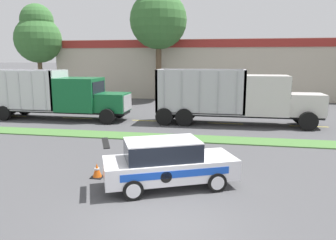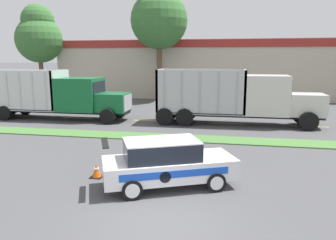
# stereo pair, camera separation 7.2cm
# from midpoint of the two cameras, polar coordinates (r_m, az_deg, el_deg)

# --- Properties ---
(ground_plane) EXTENTS (600.00, 600.00, 0.00)m
(ground_plane) POSITION_cam_midpoint_polar(r_m,az_deg,el_deg) (9.41, -1.09, -17.02)
(ground_plane) COLOR #474749
(grass_verge) EXTENTS (120.00, 1.62, 0.06)m
(grass_verge) POSITION_cam_midpoint_polar(r_m,az_deg,el_deg) (18.06, 4.97, -3.27)
(grass_verge) COLOR #477538
(grass_verge) RESTS_ON ground_plane
(centre_line_2) EXTENTS (2.40, 0.14, 0.01)m
(centre_line_2) POSITION_cam_midpoint_polar(r_m,az_deg,el_deg) (27.97, -25.28, 0.67)
(centre_line_2) COLOR yellow
(centre_line_2) RESTS_ON ground_plane
(centre_line_3) EXTENTS (2.40, 0.14, 0.01)m
(centre_line_3) POSITION_cam_midpoint_polar(r_m,az_deg,el_deg) (25.19, -15.28, 0.32)
(centre_line_3) COLOR yellow
(centre_line_3) RESTS_ON ground_plane
(centre_line_4) EXTENTS (2.40, 0.14, 0.01)m
(centre_line_4) POSITION_cam_midpoint_polar(r_m,az_deg,el_deg) (23.35, -3.27, -0.11)
(centre_line_4) COLOR yellow
(centre_line_4) RESTS_ON ground_plane
(centre_line_5) EXTENTS (2.40, 0.14, 0.01)m
(centre_line_5) POSITION_cam_midpoint_polar(r_m,az_deg,el_deg) (22.68, 10.09, -0.59)
(centre_line_5) COLOR yellow
(centre_line_5) RESTS_ON ground_plane
(centre_line_6) EXTENTS (2.40, 0.14, 0.01)m
(centre_line_6) POSITION_cam_midpoint_polar(r_m,az_deg,el_deg) (23.27, 23.50, -1.03)
(centre_line_6) COLOR yellow
(centre_line_6) RESTS_ON ground_plane
(dump_truck_mid) EXTENTS (10.78, 2.56, 3.67)m
(dump_truck_mid) POSITION_cam_midpoint_polar(r_m,az_deg,el_deg) (22.24, 14.31, 3.54)
(dump_truck_mid) COLOR black
(dump_truck_mid) RESTS_ON ground_plane
(dump_truck_trail) EXTENTS (11.92, 2.76, 3.55)m
(dump_truck_trail) POSITION_cam_midpoint_polar(r_m,az_deg,el_deg) (24.97, -17.95, 3.80)
(dump_truck_trail) COLOR black
(dump_truck_trail) RESTS_ON ground_plane
(rally_car) EXTENTS (4.81, 3.41, 1.70)m
(rally_car) POSITION_cam_midpoint_polar(r_m,az_deg,el_deg) (11.30, -0.02, -7.44)
(rally_car) COLOR white
(rally_car) RESTS_ON ground_plane
(traffic_cone) EXTENTS (0.44, 0.44, 0.53)m
(traffic_cone) POSITION_cam_midpoint_polar(r_m,az_deg,el_deg) (12.62, -12.18, -8.60)
(traffic_cone) COLOR black
(traffic_cone) RESTS_ON ground_plane
(store_building_backdrop) EXTENTS (35.63, 12.10, 6.35)m
(store_building_backdrop) POSITION_cam_midpoint_polar(r_m,az_deg,el_deg) (40.82, 8.62, 8.89)
(store_building_backdrop) COLOR #BCB29E
(store_building_backdrop) RESTS_ON ground_plane
(tree_behind_left) EXTENTS (5.78, 5.78, 12.50)m
(tree_behind_left) POSITION_cam_midpoint_polar(r_m,az_deg,el_deg) (34.58, -1.49, 17.89)
(tree_behind_left) COLOR brown
(tree_behind_left) RESTS_ON ground_plane
(tree_behind_right) EXTENTS (5.07, 5.07, 10.21)m
(tree_behind_right) POSITION_cam_midpoint_polar(r_m,az_deg,el_deg) (39.78, -21.53, 13.61)
(tree_behind_right) COLOR brown
(tree_behind_right) RESTS_ON ground_plane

